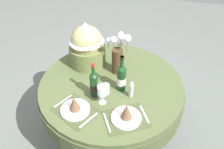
{
  "coord_description": "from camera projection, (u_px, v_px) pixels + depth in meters",
  "views": [
    {
      "loc": [
        0.39,
        -1.56,
        2.22
      ],
      "look_at": [
        0.0,
        0.03,
        0.84
      ],
      "focal_mm": 37.68,
      "sensor_mm": 36.0,
      "label": 1
    }
  ],
  "objects": [
    {
      "name": "flower_vase",
      "position": [
        118.0,
        54.0,
        2.16
      ],
      "size": [
        0.22,
        0.15,
        0.44
      ],
      "color": "#47331E",
      "rests_on": "dining_table"
    },
    {
      "name": "wine_glass_left",
      "position": [
        102.0,
        91.0,
        1.89
      ],
      "size": [
        0.08,
        0.08,
        0.18
      ],
      "color": "silver",
      "rests_on": "dining_table"
    },
    {
      "name": "gift_tub_back_left",
      "position": [
        87.0,
        43.0,
        2.26
      ],
      "size": [
        0.36,
        0.36,
        0.45
      ],
      "color": "olive",
      "rests_on": "dining_table"
    },
    {
      "name": "wine_bottle_centre",
      "position": [
        121.0,
        77.0,
        2.02
      ],
      "size": [
        0.08,
        0.08,
        0.35
      ],
      "color": "#143819",
      "rests_on": "dining_table"
    },
    {
      "name": "place_setting_left",
      "position": [
        75.0,
        107.0,
        1.88
      ],
      "size": [
        0.42,
        0.39,
        0.16
      ],
      "color": "#41492B",
      "rests_on": "dining_table"
    },
    {
      "name": "place_setting_right",
      "position": [
        126.0,
        115.0,
        1.82
      ],
      "size": [
        0.42,
        0.39,
        0.16
      ],
      "color": "#41492B",
      "rests_on": "dining_table"
    },
    {
      "name": "dining_table",
      "position": [
        111.0,
        94.0,
        2.25
      ],
      "size": [
        1.35,
        1.35,
        0.76
      ],
      "color": "#4C5633",
      "rests_on": "ground"
    },
    {
      "name": "ground",
      "position": [
        111.0,
        133.0,
        2.65
      ],
      "size": [
        8.0,
        8.0,
        0.0
      ],
      "primitive_type": "plane",
      "color": "slate"
    },
    {
      "name": "pepper_mill",
      "position": [
        131.0,
        90.0,
        1.99
      ],
      "size": [
        0.04,
        0.04,
        0.16
      ],
      "color": "#B7B2AD",
      "rests_on": "dining_table"
    },
    {
      "name": "tumbler_mid",
      "position": [
        106.0,
        89.0,
        2.04
      ],
      "size": [
        0.06,
        0.06,
        0.09
      ],
      "primitive_type": "cylinder",
      "color": "silver",
      "rests_on": "dining_table"
    },
    {
      "name": "wine_bottle_left",
      "position": [
        94.0,
        84.0,
        1.97
      ],
      "size": [
        0.07,
        0.07,
        0.34
      ],
      "color": "#143819",
      "rests_on": "dining_table"
    }
  ]
}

